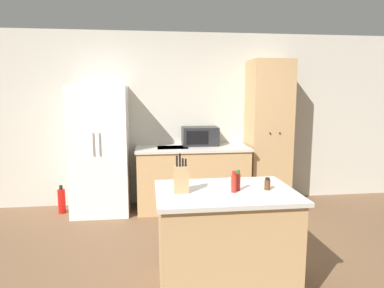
# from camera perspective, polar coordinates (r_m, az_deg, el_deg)

# --- Properties ---
(ground_plane) EXTENTS (14.00, 14.00, 0.00)m
(ground_plane) POSITION_cam_1_polar(r_m,az_deg,el_deg) (3.44, 3.53, -21.23)
(ground_plane) COLOR brown
(wall_back) EXTENTS (7.20, 0.06, 2.60)m
(wall_back) POSITION_cam_1_polar(r_m,az_deg,el_deg) (5.31, -1.03, 4.17)
(wall_back) COLOR beige
(wall_back) RESTS_ON ground_plane
(refrigerator) EXTENTS (0.79, 0.71, 1.80)m
(refrigerator) POSITION_cam_1_polar(r_m,az_deg,el_deg) (5.00, -15.05, -1.01)
(refrigerator) COLOR white
(refrigerator) RESTS_ON ground_plane
(back_counter) EXTENTS (1.65, 0.70, 0.92)m
(back_counter) POSITION_cam_1_polar(r_m,az_deg,el_deg) (5.09, 0.05, -5.58)
(back_counter) COLOR tan
(back_counter) RESTS_ON ground_plane
(pantry_cabinet) EXTENTS (0.60, 0.58, 2.18)m
(pantry_cabinet) POSITION_cam_1_polar(r_m,az_deg,el_deg) (5.30, 12.54, 1.70)
(pantry_cabinet) COLOR tan
(pantry_cabinet) RESTS_ON ground_plane
(kitchen_island) EXTENTS (1.17, 0.83, 0.89)m
(kitchen_island) POSITION_cam_1_polar(r_m,az_deg,el_deg) (3.08, 5.47, -15.66)
(kitchen_island) COLOR tan
(kitchen_island) RESTS_ON ground_plane
(microwave) EXTENTS (0.53, 0.34, 0.28)m
(microwave) POSITION_cam_1_polar(r_m,az_deg,el_deg) (5.14, 1.34, 1.32)
(microwave) COLOR #232326
(microwave) RESTS_ON back_counter
(knife_block) EXTENTS (0.12, 0.06, 0.33)m
(knife_block) POSITION_cam_1_polar(r_m,az_deg,el_deg) (2.81, -1.80, -5.81)
(knife_block) COLOR tan
(knife_block) RESTS_ON kitchen_island
(spice_bottle_tall_dark) EXTENTS (0.05, 0.05, 0.18)m
(spice_bottle_tall_dark) POSITION_cam_1_polar(r_m,az_deg,el_deg) (2.86, 7.01, -6.36)
(spice_bottle_tall_dark) COLOR #B2281E
(spice_bottle_tall_dark) RESTS_ON kitchen_island
(spice_bottle_short_red) EXTENTS (0.05, 0.05, 0.10)m
(spice_bottle_short_red) POSITION_cam_1_polar(r_m,az_deg,el_deg) (2.98, 12.45, -6.54)
(spice_bottle_short_red) COLOR #563319
(spice_bottle_short_red) RESTS_ON kitchen_island
(spice_bottle_amber_oil) EXTENTS (0.04, 0.04, 0.08)m
(spice_bottle_amber_oil) POSITION_cam_1_polar(r_m,az_deg,el_deg) (3.02, 6.27, -6.41)
(spice_bottle_amber_oil) COLOR beige
(spice_bottle_amber_oil) RESTS_ON kitchen_island
(spice_bottle_green_herb) EXTENTS (0.04, 0.04, 0.17)m
(spice_bottle_green_herb) POSITION_cam_1_polar(r_m,az_deg,el_deg) (2.92, 7.68, -6.10)
(spice_bottle_green_herb) COLOR #B2281E
(spice_bottle_green_herb) RESTS_ON kitchen_island
(fire_extinguisher) EXTENTS (0.10, 0.10, 0.41)m
(fire_extinguisher) POSITION_cam_1_polar(r_m,az_deg,el_deg) (5.28, -20.89, -8.83)
(fire_extinguisher) COLOR red
(fire_extinguisher) RESTS_ON ground_plane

